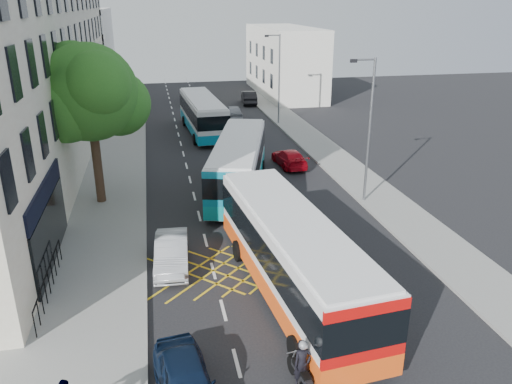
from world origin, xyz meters
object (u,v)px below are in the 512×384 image
distant_car_silver (234,112)px  distant_car_dark (249,97)px  bus_far (203,114)px  parked_car_silver (172,253)px  motorbike (302,366)px  distant_car_grey (195,96)px  red_hatchback (289,158)px  bus_mid (239,164)px  street_tree (89,94)px  lamp_far (278,75)px  lamp_near (368,124)px  bus_near (292,254)px  parked_car_blue (186,382)px

distant_car_silver → distant_car_dark: distant_car_dark is taller
bus_far → parked_car_silver: bearing=-102.6°
motorbike → distant_car_grey: motorbike is taller
parked_car_silver → distant_car_grey: bearing=87.0°
distant_car_silver → red_hatchback: bearing=97.2°
bus_mid → motorbike: bearing=-78.3°
red_hatchback → motorbike: bearing=71.5°
distant_car_dark → distant_car_silver: bearing=73.3°
street_tree → distant_car_dark: size_ratio=2.03×
bus_mid → lamp_far: bearing=83.6°
bus_mid → motorbike: 17.13m
red_hatchback → distant_car_silver: distant_car_silver is taller
lamp_far → red_hatchback: lamp_far is taller
lamp_near → lamp_far: 20.00m
lamp_near → motorbike: lamp_near is taller
bus_near → parked_car_silver: 5.61m
lamp_near → lamp_far: same height
lamp_far → bus_far: (-7.21, -1.82, -2.96)m
lamp_far → distant_car_grey: lamp_far is taller
bus_mid → distant_car_grey: bus_mid is taller
distant_car_grey → distant_car_dark: bearing=-15.2°
parked_car_silver → distant_car_silver: 29.39m
red_hatchback → street_tree: bearing=15.9°
distant_car_dark → parked_car_silver: bearing=79.3°
parked_car_silver → red_hatchback: size_ratio=0.99×
street_tree → bus_near: size_ratio=0.74×
street_tree → parked_car_blue: 17.56m
parked_car_silver → distant_car_grey: 38.18m
red_hatchback → distant_car_dark: 22.99m
lamp_near → distant_car_silver: size_ratio=2.05×
bus_far → distant_car_grey: size_ratio=2.18×
motorbike → parked_car_silver: (-3.41, 8.27, -0.15)m
bus_mid → parked_car_silver: size_ratio=2.89×
bus_mid → distant_car_dark: 27.49m
bus_near → bus_mid: bearing=84.8°
distant_car_silver → distant_car_dark: bearing=-110.1°
street_tree → distant_car_grey: size_ratio=1.69×
parked_car_silver → bus_far: bearing=84.4°
bus_near → parked_car_blue: bearing=-137.9°
lamp_far → bus_mid: 17.94m
parked_car_blue → distant_car_grey: bearing=77.0°
motorbike → distant_car_silver: 36.93m
lamp_near → bus_far: size_ratio=0.71×
parked_car_blue → red_hatchback: 22.54m
bus_mid → red_hatchback: bus_mid is taller
motorbike → lamp_far: bearing=69.4°
street_tree → bus_near: street_tree is taller
parked_car_blue → distant_car_dark: 44.90m
distant_car_silver → bus_near: bearing=86.9°
parked_car_blue → motorbike: bearing=-11.2°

